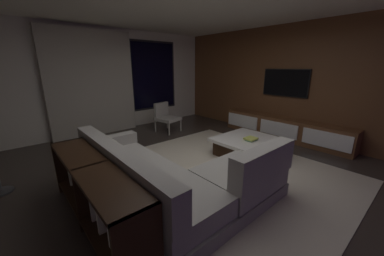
{
  "coord_description": "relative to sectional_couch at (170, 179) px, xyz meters",
  "views": [
    {
      "loc": [
        -2.3,
        -2.3,
        1.74
      ],
      "look_at": [
        0.4,
        0.79,
        0.57
      ],
      "focal_mm": 20.27,
      "sensor_mm": 36.0,
      "label": 1
    }
  ],
  "objects": [
    {
      "name": "coffee_table",
      "position": [
        2.03,
        0.16,
        -0.1
      ],
      "size": [
        1.16,
        1.16,
        0.36
      ],
      "color": "black",
      "rests_on": "floor"
    },
    {
      "name": "media_wall",
      "position": [
        3.88,
        0.15,
        1.06
      ],
      "size": [
        0.12,
        7.8,
        2.7
      ],
      "color": "brown",
      "rests_on": "floor"
    },
    {
      "name": "area_rug",
      "position": [
        1.17,
        0.05,
        -0.28
      ],
      "size": [
        3.2,
        3.8,
        0.01
      ],
      "primitive_type": "cube",
      "color": "beige",
      "rests_on": "floor"
    },
    {
      "name": "media_console",
      "position": [
        3.59,
        0.21,
        -0.04
      ],
      "size": [
        0.46,
        3.1,
        0.52
      ],
      "color": "brown",
      "rests_on": "floor"
    },
    {
      "name": "book_stack_on_coffee_table",
      "position": [
        1.98,
        0.08,
        0.1
      ],
      "size": [
        0.22,
        0.2,
        0.06
      ],
      "color": "#42725B",
      "rests_on": "coffee_table"
    },
    {
      "name": "mounted_tv",
      "position": [
        3.77,
        0.4,
        1.06
      ],
      "size": [
        0.05,
        1.13,
        0.65
      ],
      "color": "black"
    },
    {
      "name": "accent_chair_near_window",
      "position": [
        1.78,
        2.68,
        0.14
      ],
      "size": [
        0.65,
        0.66,
        0.78
      ],
      "color": "#B2ADA0",
      "rests_on": "floor"
    },
    {
      "name": "sectional_couch",
      "position": [
        0.0,
        0.0,
        0.0
      ],
      "size": [
        1.98,
        2.5,
        0.82
      ],
      "color": "gray",
      "rests_on": "floor"
    },
    {
      "name": "floor",
      "position": [
        0.82,
        0.15,
        -0.29
      ],
      "size": [
        9.2,
        9.2,
        0.0
      ],
      "primitive_type": "plane",
      "color": "#332B26"
    },
    {
      "name": "console_table_behind_couch",
      "position": [
        -0.91,
        0.13,
        0.13
      ],
      "size": [
        0.4,
        2.1,
        0.74
      ],
      "color": "black",
      "rests_on": "floor"
    },
    {
      "name": "back_wall_with_window",
      "position": [
        0.76,
        3.77,
        1.05
      ],
      "size": [
        6.6,
        0.3,
        2.7
      ],
      "color": "silver",
      "rests_on": "floor"
    }
  ]
}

